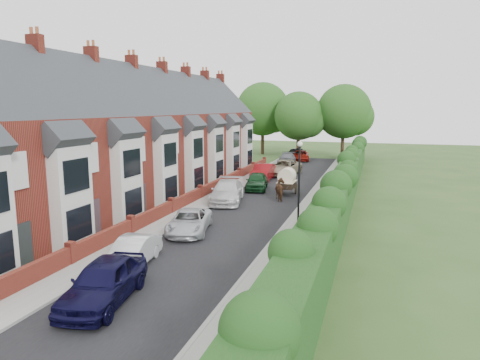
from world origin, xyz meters
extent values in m
plane|color=#2D4C1E|center=(0.00, 0.00, 0.00)|extent=(140.00, 140.00, 0.00)
cube|color=black|center=(-0.50, 11.00, 0.01)|extent=(6.00, 58.00, 0.02)
cube|color=gray|center=(3.60, 11.00, 0.06)|extent=(2.20, 58.00, 0.12)
cube|color=gray|center=(-4.35, 11.00, 0.06)|extent=(1.70, 58.00, 0.12)
cube|color=#979792|center=(2.55, 11.00, 0.07)|extent=(0.18, 58.00, 0.13)
cube|color=#979792|center=(-3.55, 11.00, 0.07)|extent=(0.18, 58.00, 0.13)
cube|color=#133C15|center=(5.40, 11.00, 1.25)|extent=(1.50, 58.00, 2.50)
cube|color=maroon|center=(-11.00, 10.00, 3.25)|extent=(8.00, 40.00, 6.50)
cube|color=#2D3135|center=(-11.00, 10.00, 6.50)|extent=(8.00, 40.20, 8.00)
cube|color=#3F2D2D|center=(-6.96, -6.00, 1.05)|extent=(0.08, 0.90, 2.10)
cube|color=silver|center=(-6.95, -6.10, 4.40)|extent=(0.12, 1.20, 1.60)
cube|color=silver|center=(-6.65, -3.10, 2.60)|extent=(0.70, 2.40, 5.20)
cube|color=black|center=(-6.28, -3.10, 1.40)|extent=(0.06, 1.80, 1.60)
cube|color=black|center=(-6.28, -3.10, 3.80)|extent=(0.06, 1.80, 1.60)
cube|color=#2D3135|center=(-6.80, -3.10, 5.60)|extent=(1.70, 2.60, 1.70)
cube|color=#3F2D2D|center=(-6.96, -1.00, 1.05)|extent=(0.08, 0.90, 2.10)
cube|color=silver|center=(-6.95, -1.10, 4.40)|extent=(0.12, 1.20, 1.60)
cube|color=silver|center=(-6.65, 1.90, 2.60)|extent=(0.70, 2.40, 5.20)
cube|color=black|center=(-6.28, 1.90, 1.40)|extent=(0.06, 1.80, 1.60)
cube|color=black|center=(-6.28, 1.90, 3.80)|extent=(0.06, 1.80, 1.60)
cube|color=#2D3135|center=(-6.80, 1.90, 5.60)|extent=(1.70, 2.60, 1.70)
cube|color=#3F2D2D|center=(-6.96, 4.00, 1.05)|extent=(0.08, 0.90, 2.10)
cube|color=silver|center=(-6.95, 3.90, 4.40)|extent=(0.12, 1.20, 1.60)
cube|color=silver|center=(-6.65, 6.90, 2.60)|extent=(0.70, 2.40, 5.20)
cube|color=black|center=(-6.28, 6.90, 1.40)|extent=(0.06, 1.80, 1.60)
cube|color=black|center=(-6.28, 6.90, 3.80)|extent=(0.06, 1.80, 1.60)
cube|color=#2D3135|center=(-6.80, 6.90, 5.60)|extent=(1.70, 2.60, 1.70)
cube|color=#3F2D2D|center=(-6.96, 9.00, 1.05)|extent=(0.08, 0.90, 2.10)
cube|color=silver|center=(-6.95, 8.90, 4.40)|extent=(0.12, 1.20, 1.60)
cube|color=silver|center=(-6.65, 11.90, 2.60)|extent=(0.70, 2.40, 5.20)
cube|color=black|center=(-6.28, 11.90, 1.40)|extent=(0.06, 1.80, 1.60)
cube|color=black|center=(-6.28, 11.90, 3.80)|extent=(0.06, 1.80, 1.60)
cube|color=#2D3135|center=(-6.80, 11.90, 5.60)|extent=(1.70, 2.60, 1.70)
cube|color=#3F2D2D|center=(-6.96, 14.00, 1.05)|extent=(0.08, 0.90, 2.10)
cube|color=silver|center=(-6.95, 13.90, 4.40)|extent=(0.12, 1.20, 1.60)
cube|color=silver|center=(-6.65, 16.90, 2.60)|extent=(0.70, 2.40, 5.20)
cube|color=black|center=(-6.28, 16.90, 1.40)|extent=(0.06, 1.80, 1.60)
cube|color=black|center=(-6.28, 16.90, 3.80)|extent=(0.06, 1.80, 1.60)
cube|color=#2D3135|center=(-6.80, 16.90, 5.60)|extent=(1.70, 2.60, 1.70)
cube|color=#3F2D2D|center=(-6.96, 19.00, 1.05)|extent=(0.08, 0.90, 2.10)
cube|color=silver|center=(-6.95, 18.90, 4.40)|extent=(0.12, 1.20, 1.60)
cube|color=silver|center=(-6.65, 21.90, 2.60)|extent=(0.70, 2.40, 5.20)
cube|color=black|center=(-6.28, 21.90, 1.40)|extent=(0.06, 1.80, 1.60)
cube|color=black|center=(-6.28, 21.90, 3.80)|extent=(0.06, 1.80, 1.60)
cube|color=#2D3135|center=(-6.80, 21.90, 5.60)|extent=(1.70, 2.60, 1.70)
cube|color=#3F2D2D|center=(-6.96, 24.00, 1.05)|extent=(0.08, 0.90, 2.10)
cube|color=silver|center=(-6.95, 23.90, 4.40)|extent=(0.12, 1.20, 1.60)
cube|color=silver|center=(-6.65, 26.90, 2.60)|extent=(0.70, 2.40, 5.20)
cube|color=black|center=(-6.28, 26.90, 1.40)|extent=(0.06, 1.80, 1.60)
cube|color=black|center=(-6.28, 26.90, 3.80)|extent=(0.06, 1.80, 1.60)
cube|color=#2D3135|center=(-6.80, 26.90, 5.60)|extent=(1.70, 2.60, 1.70)
cube|color=#3F2D2D|center=(-6.96, 29.00, 1.05)|extent=(0.08, 0.90, 2.10)
cube|color=silver|center=(-6.95, 28.90, 4.40)|extent=(0.12, 1.20, 1.60)
cube|color=maroon|center=(-11.00, 0.00, 10.30)|extent=(0.90, 0.50, 1.60)
cylinder|color=brown|center=(-11.20, 0.00, 11.25)|extent=(0.20, 0.20, 0.50)
cylinder|color=brown|center=(-10.80, 0.00, 11.25)|extent=(0.20, 0.20, 0.50)
cube|color=maroon|center=(-11.00, 5.00, 10.30)|extent=(0.90, 0.50, 1.60)
cylinder|color=brown|center=(-11.20, 5.00, 11.25)|extent=(0.20, 0.20, 0.50)
cylinder|color=brown|center=(-10.80, 5.00, 11.25)|extent=(0.20, 0.20, 0.50)
cube|color=maroon|center=(-11.00, 10.00, 10.30)|extent=(0.90, 0.50, 1.60)
cylinder|color=brown|center=(-11.20, 10.00, 11.25)|extent=(0.20, 0.20, 0.50)
cylinder|color=brown|center=(-10.80, 10.00, 11.25)|extent=(0.20, 0.20, 0.50)
cube|color=maroon|center=(-11.00, 15.00, 10.30)|extent=(0.90, 0.50, 1.60)
cylinder|color=brown|center=(-11.20, 15.00, 11.25)|extent=(0.20, 0.20, 0.50)
cylinder|color=brown|center=(-10.80, 15.00, 11.25)|extent=(0.20, 0.20, 0.50)
cube|color=maroon|center=(-11.00, 20.00, 10.30)|extent=(0.90, 0.50, 1.60)
cylinder|color=brown|center=(-11.20, 20.00, 11.25)|extent=(0.20, 0.20, 0.50)
cylinder|color=brown|center=(-10.80, 20.00, 11.25)|extent=(0.20, 0.20, 0.50)
cube|color=maroon|center=(-11.00, 25.00, 10.30)|extent=(0.90, 0.50, 1.60)
cylinder|color=brown|center=(-11.20, 25.00, 11.25)|extent=(0.20, 0.20, 0.50)
cylinder|color=brown|center=(-10.80, 25.00, 11.25)|extent=(0.20, 0.20, 0.50)
cube|color=maroon|center=(-11.00, 30.00, 10.30)|extent=(0.90, 0.50, 1.60)
cylinder|color=brown|center=(-11.20, 30.00, 11.25)|extent=(0.20, 0.20, 0.50)
cylinder|color=brown|center=(-10.80, 30.00, 11.25)|extent=(0.20, 0.20, 0.50)
cube|color=maroon|center=(-5.35, -7.50, 0.45)|extent=(0.30, 4.70, 0.90)
cube|color=maroon|center=(-5.35, -2.50, 0.45)|extent=(0.30, 4.70, 0.90)
cube|color=maroon|center=(-5.35, 2.50, 0.45)|extent=(0.30, 4.70, 0.90)
cube|color=maroon|center=(-5.35, 7.50, 0.45)|extent=(0.30, 4.70, 0.90)
cube|color=maroon|center=(-5.35, 12.50, 0.45)|extent=(0.30, 4.70, 0.90)
cube|color=maroon|center=(-5.35, 17.50, 0.45)|extent=(0.30, 4.70, 0.90)
cube|color=maroon|center=(-5.35, 22.50, 0.45)|extent=(0.30, 4.70, 0.90)
cube|color=maroon|center=(-5.35, 27.50, 0.45)|extent=(0.30, 4.70, 0.90)
cube|color=maroon|center=(-5.35, -5.00, 0.55)|extent=(0.35, 0.35, 1.10)
cube|color=maroon|center=(-5.35, 0.00, 0.55)|extent=(0.35, 0.35, 1.10)
cube|color=maroon|center=(-5.35, 5.00, 0.55)|extent=(0.35, 0.35, 1.10)
cube|color=maroon|center=(-5.35, 10.00, 0.55)|extent=(0.35, 0.35, 1.10)
cube|color=maroon|center=(-5.35, 15.00, 0.55)|extent=(0.35, 0.35, 1.10)
cube|color=maroon|center=(-5.35, 20.00, 0.55)|extent=(0.35, 0.35, 1.10)
cube|color=maroon|center=(-5.35, 25.00, 0.55)|extent=(0.35, 0.35, 1.10)
cube|color=maroon|center=(-5.35, 30.00, 0.55)|extent=(0.35, 0.35, 1.10)
cylinder|color=black|center=(3.40, 4.00, 2.40)|extent=(0.12, 0.12, 4.80)
cylinder|color=black|center=(3.40, 4.00, 4.85)|extent=(0.20, 0.20, 0.10)
sphere|color=silver|center=(3.40, 4.00, 5.00)|extent=(0.32, 0.32, 0.32)
cylinder|color=#332316|center=(-3.00, 40.00, 2.38)|extent=(0.50, 0.50, 4.75)
sphere|color=#1F511B|center=(-3.00, 40.00, 5.89)|extent=(6.80, 6.80, 6.80)
sphere|color=#1F511B|center=(-1.64, 40.30, 5.23)|extent=(4.76, 4.76, 4.76)
cylinder|color=#332316|center=(3.00, 42.00, 2.62)|extent=(0.50, 0.50, 5.25)
sphere|color=#1F511B|center=(3.00, 42.00, 6.51)|extent=(7.60, 7.60, 7.60)
sphere|color=#1F511B|center=(4.52, 42.30, 5.78)|extent=(5.32, 5.32, 5.32)
cylinder|color=#332316|center=(-9.00, 43.00, 2.75)|extent=(0.50, 0.50, 5.50)
sphere|color=#1F511B|center=(-9.00, 43.00, 6.82)|extent=(8.00, 8.00, 8.00)
sphere|color=#1F511B|center=(-7.40, 43.30, 6.05)|extent=(5.60, 5.60, 5.60)
imported|color=black|center=(-1.65, -7.75, 0.81)|extent=(2.64, 4.97, 1.61)
imported|color=silver|center=(-2.66, -4.20, 0.64)|extent=(1.81, 4.05, 1.29)
imported|color=silver|center=(-2.40, 1.40, 0.63)|extent=(3.10, 4.93, 1.27)
imported|color=silver|center=(-3.00, 9.59, 0.80)|extent=(3.35, 5.88, 1.61)
imported|color=#113919|center=(-2.18, 15.03, 0.74)|extent=(2.55, 4.62, 1.49)
imported|color=maroon|center=(-2.87, 19.97, 0.79)|extent=(1.84, 4.86, 1.58)
imported|color=gray|center=(-1.60, 23.80, 0.79)|extent=(3.27, 5.93, 1.57)
imported|color=slate|center=(-3.00, 32.17, 0.71)|extent=(2.41, 5.02, 1.41)
imported|color=black|center=(-3.00, 38.02, 0.80)|extent=(2.78, 4.95, 1.59)
imported|color=#452B19|center=(0.78, 11.40, 0.83)|extent=(1.62, 2.15, 1.66)
cube|color=black|center=(0.78, 13.50, 0.86)|extent=(1.22, 2.03, 0.51)
cylinder|color=beige|center=(0.78, 13.50, 1.57)|extent=(1.32, 1.27, 1.32)
cube|color=beige|center=(0.78, 13.50, 1.12)|extent=(1.34, 2.08, 0.04)
cylinder|color=black|center=(0.13, 14.11, 0.46)|extent=(0.08, 0.91, 0.91)
cylinder|color=black|center=(1.44, 14.11, 0.46)|extent=(0.08, 0.91, 0.91)
cylinder|color=black|center=(0.43, 12.39, 0.91)|extent=(0.06, 1.83, 0.06)
cylinder|color=black|center=(1.14, 12.39, 0.91)|extent=(0.06, 1.83, 0.06)
imported|color=maroon|center=(-2.06, 36.58, 0.68)|extent=(3.02, 5.18, 1.36)
camera|label=1|loc=(7.54, -20.25, 7.06)|focal=32.00mm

